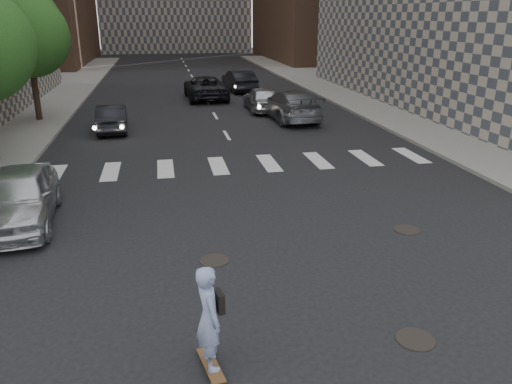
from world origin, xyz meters
TOP-DOWN VIEW (x-y plane):
  - ground at (0.00, 0.00)m, footprint 160.00×160.00m
  - sidewalk_right at (14.50, 20.00)m, footprint 13.00×80.00m
  - tree_c at (-9.45, 19.14)m, footprint 4.20×4.20m
  - manhole_a at (1.20, -2.50)m, footprint 0.70×0.70m
  - manhole_b at (-2.00, 1.20)m, footprint 0.70×0.70m
  - manhole_c at (3.30, 2.00)m, footprint 0.70×0.70m
  - skateboarder at (-2.47, -2.60)m, footprint 0.54×0.98m
  - silver_sedan at (-7.00, 4.43)m, footprint 2.18×4.70m
  - traffic_car_a at (-5.44, 15.98)m, footprint 1.61×4.07m
  - traffic_car_b at (3.93, 17.14)m, footprint 2.62×5.74m
  - traffic_car_c at (0.04, 25.15)m, footprint 2.80×5.72m
  - traffic_car_d at (2.94, 20.00)m, footprint 1.78×4.36m
  - traffic_car_e at (2.87, 28.35)m, footprint 2.17×4.94m

SIDE VIEW (x-z plane):
  - ground at x=0.00m, z-range 0.00..0.00m
  - manhole_a at x=1.20m, z-range 0.00..0.02m
  - manhole_b at x=-2.00m, z-range 0.00..0.02m
  - manhole_c at x=3.30m, z-range 0.00..0.02m
  - sidewalk_right at x=14.50m, z-range 0.00..0.15m
  - traffic_car_a at x=-5.44m, z-range 0.00..1.32m
  - traffic_car_d at x=2.94m, z-range 0.00..1.48m
  - silver_sedan at x=-7.00m, z-range 0.00..1.56m
  - traffic_car_c at x=0.04m, z-range 0.00..1.56m
  - traffic_car_e at x=2.87m, z-range 0.00..1.58m
  - traffic_car_b at x=3.93m, z-range 0.00..1.63m
  - skateboarder at x=-2.47m, z-range 0.05..1.93m
  - tree_c at x=-9.45m, z-range 1.35..7.95m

